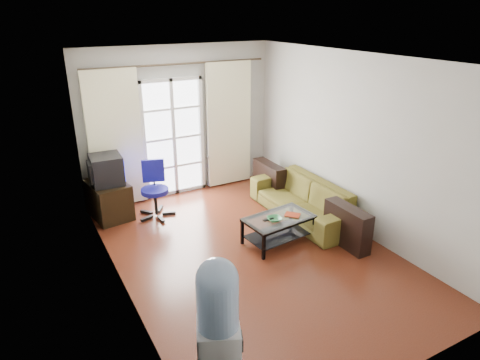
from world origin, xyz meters
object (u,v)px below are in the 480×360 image
object	(u,v)px
sofa	(303,199)
task_chair	(156,200)
crt_tv	(105,170)
water_cooler	(219,345)
coffee_table	(279,226)
tv_stand	(109,200)

from	to	relation	value
sofa	task_chair	distance (m)	2.47
sofa	crt_tv	xyz separation A→B (m)	(-2.84, 1.54, 0.53)
sofa	water_cooler	size ratio (longest dim) A/B	1.32
coffee_table	tv_stand	xyz separation A→B (m)	(-2.00, 2.09, 0.04)
tv_stand	crt_tv	distance (m)	0.54
coffee_table	crt_tv	size ratio (longest dim) A/B	1.94
crt_tv	tv_stand	bearing A→B (deg)	92.98
tv_stand	water_cooler	size ratio (longest dim) A/B	0.51
coffee_table	task_chair	bearing A→B (deg)	126.86
coffee_table	tv_stand	world-z (taller)	tv_stand
crt_tv	task_chair	world-z (taller)	crt_tv
sofa	tv_stand	distance (m)	3.24
sofa	coffee_table	distance (m)	0.98
tv_stand	water_cooler	xyz separation A→B (m)	(-0.11, -4.40, 0.54)
sofa	coffee_table	bearing A→B (deg)	-58.03
crt_tv	coffee_table	bearing A→B (deg)	-42.81
water_cooler	sofa	bearing A→B (deg)	66.93
crt_tv	task_chair	size ratio (longest dim) A/B	0.59
tv_stand	coffee_table	bearing A→B (deg)	-54.89
tv_stand	crt_tv	bearing A→B (deg)	-98.62
sofa	task_chair	world-z (taller)	task_chair
sofa	crt_tv	bearing A→B (deg)	-118.34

